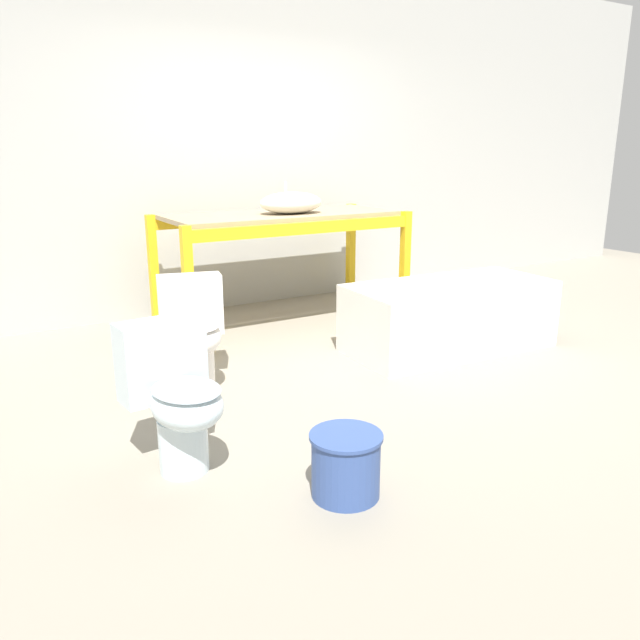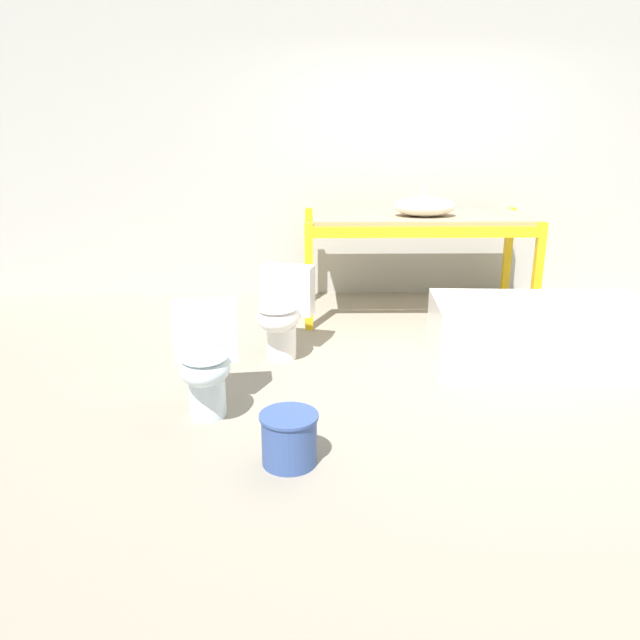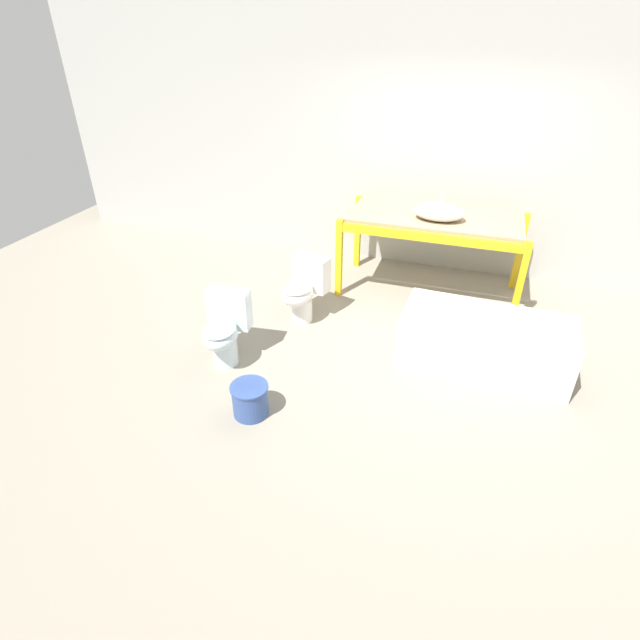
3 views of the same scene
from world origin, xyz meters
TOP-DOWN VIEW (x-y plane):
  - ground_plane at (0.00, 0.00)m, footprint 12.00×12.00m
  - warehouse_wall_rear at (0.00, 1.88)m, footprint 10.80×0.08m
  - shelving_rack at (-0.06, 1.11)m, footprint 2.04×0.92m
  - sink_basin at (-0.02, 1.02)m, footprint 0.55×0.35m
  - bathtub_main at (0.65, -0.21)m, footprint 1.57×0.78m
  - toilet_near at (-1.68, -0.92)m, footprint 0.41×0.58m
  - toilet_far at (-1.24, 0.04)m, footprint 0.48×0.61m
  - bucket_white at (-1.15, -1.54)m, footprint 0.32×0.32m

SIDE VIEW (x-z plane):
  - ground_plane at x=0.00m, z-range 0.00..0.00m
  - bucket_white at x=-1.15m, z-range 0.01..0.30m
  - bathtub_main at x=0.65m, z-range 0.04..0.54m
  - toilet_near at x=-1.68m, z-range 0.02..0.71m
  - toilet_far at x=-1.24m, z-range 0.02..0.71m
  - shelving_rack at x=-0.06m, z-range 0.35..1.28m
  - sink_basin at x=-0.02m, z-range 0.90..1.15m
  - warehouse_wall_rear at x=0.00m, z-range 0.00..3.20m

